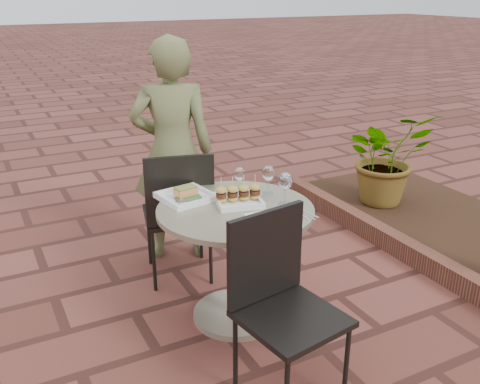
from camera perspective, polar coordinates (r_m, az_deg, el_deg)
name	(u,v)px	position (r m, az deg, el deg)	size (l,w,h in m)	color
ground	(224,331)	(3.27, -1.68, -14.58)	(60.00, 60.00, 0.00)	brown
cafe_table	(235,246)	(3.14, -0.49, -5.82)	(0.90, 0.90, 0.73)	gray
chair_far	(179,207)	(3.55, -6.56, -1.56)	(0.53, 0.53, 0.93)	black
chair_near	(279,292)	(2.59, 4.21, -10.55)	(0.50, 0.50, 0.93)	black
diner	(173,151)	(3.84, -7.21, 4.31)	(0.59, 0.39, 1.62)	brown
plate_salmon	(186,196)	(3.17, -5.78, -0.39)	(0.33, 0.33, 0.08)	white
plate_sliders	(238,196)	(3.09, -0.19, -0.46)	(0.31, 0.31, 0.17)	white
plate_tuna	(273,220)	(2.85, 3.52, -3.05)	(0.24, 0.24, 0.03)	white
wine_glass_right	(285,182)	(3.05, 4.85, 1.08)	(0.08, 0.08, 0.19)	white
wine_glass_mid	(240,175)	(3.23, -0.05, 1.87)	(0.07, 0.07, 0.16)	white
wine_glass_far	(268,174)	(3.21, 3.05, 1.95)	(0.08, 0.08, 0.18)	white
steel_ramekin	(181,204)	(3.04, -6.36, -1.33)	(0.06, 0.06, 0.04)	silver
cutlery_set	(306,214)	(2.97, 7.01, -2.34)	(0.08, 0.19, 0.00)	silver
planter_curb	(396,244)	(4.26, 16.30, -5.30)	(0.12, 3.00, 0.15)	brown
mulch_bed	(460,231)	(4.76, 22.44, -3.86)	(1.30, 3.00, 0.06)	black
potted_plant_a	(386,157)	(4.95, 15.34, 3.58)	(0.76, 0.66, 0.84)	#33662D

